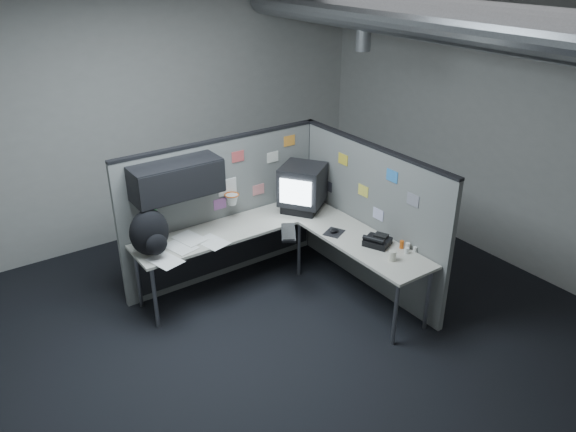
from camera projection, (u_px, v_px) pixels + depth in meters
room at (349, 113)px, 5.06m from camera, size 5.62×5.62×3.22m
partition_back at (212, 199)px, 6.03m from camera, size 2.44×0.42×1.63m
partition_right at (369, 216)px, 6.05m from camera, size 0.07×2.23×1.63m
desk at (271, 240)px, 6.01m from camera, size 2.31×2.11×0.73m
monitor at (302, 187)px, 6.32m from camera, size 0.64×0.64×0.52m
keyboard at (288, 232)px, 5.87m from camera, size 0.34×0.41×0.04m
mouse at (334, 231)px, 5.89m from camera, size 0.27×0.25×0.05m
phone at (377, 241)px, 5.65m from camera, size 0.30×0.31×0.12m
bottles at (407, 247)px, 5.55m from camera, size 0.13×0.17×0.08m
cup at (392, 256)px, 5.36m from camera, size 0.08×0.08×0.10m
papers at (187, 247)px, 5.62m from camera, size 0.86×0.65×0.01m
backpack at (150, 233)px, 5.39m from camera, size 0.46×0.45×0.47m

